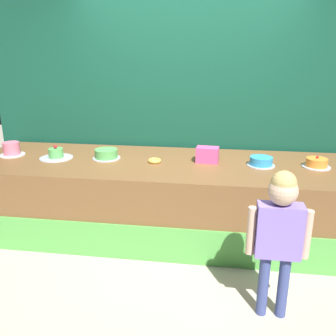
{
  "coord_description": "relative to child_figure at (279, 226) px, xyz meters",
  "views": [
    {
      "loc": [
        0.37,
        -2.81,
        1.81
      ],
      "look_at": [
        -0.1,
        0.37,
        0.79
      ],
      "focal_mm": 37.84,
      "sensor_mm": 36.0,
      "label": 1
    }
  ],
  "objects": [
    {
      "name": "curtain_backdrop",
      "position": [
        -0.8,
        1.9,
        0.77
      ],
      "size": [
        4.75,
        0.08,
        2.97
      ],
      "primitive_type": "cube",
      "color": "#144C38",
      "rests_on": "ground_plane"
    },
    {
      "name": "child_figure",
      "position": [
        0.0,
        0.0,
        0.0
      ],
      "size": [
        0.43,
        0.2,
        1.1
      ],
      "color": "#3F4C8C",
      "rests_on": "ground_plane"
    },
    {
      "name": "donut",
      "position": [
        -1.07,
        1.16,
        0.08
      ],
      "size": [
        0.13,
        0.13,
        0.04
      ],
      "primitive_type": "torus",
      "color": "#F2BF4C",
      "rests_on": "stage_platform"
    },
    {
      "name": "cake_far_left",
      "position": [
        -2.65,
        1.2,
        0.12
      ],
      "size": [
        0.27,
        0.27,
        0.15
      ],
      "color": "silver",
      "rests_on": "stage_platform"
    },
    {
      "name": "ground_plane",
      "position": [
        -0.8,
        0.57,
        -0.71
      ],
      "size": [
        12.0,
        12.0,
        0.0
      ],
      "primitive_type": "plane",
      "color": "#BCB29E"
    },
    {
      "name": "cake_center_right",
      "position": [
        -0.01,
        1.2,
        0.1
      ],
      "size": [
        0.27,
        0.27,
        0.09
      ],
      "color": "silver",
      "rests_on": "stage_platform"
    },
    {
      "name": "cake_center_left",
      "position": [
        -1.6,
        1.22,
        0.1
      ],
      "size": [
        0.29,
        0.29,
        0.1
      ],
      "color": "silver",
      "rests_on": "stage_platform"
    },
    {
      "name": "stage_platform",
      "position": [
        -0.8,
        1.18,
        -0.33
      ],
      "size": [
        4.36,
        1.25,
        0.77
      ],
      "color": "brown",
      "rests_on": "ground_plane"
    },
    {
      "name": "pink_box",
      "position": [
        -0.54,
        1.25,
        0.13
      ],
      "size": [
        0.23,
        0.16,
        0.16
      ],
      "primitive_type": "cube",
      "rotation": [
        0.0,
        0.0,
        -0.08
      ],
      "color": "#E84E93",
      "rests_on": "stage_platform"
    },
    {
      "name": "cake_right",
      "position": [
        0.52,
        1.23,
        0.1
      ],
      "size": [
        0.27,
        0.27,
        0.12
      ],
      "color": "silver",
      "rests_on": "stage_platform"
    },
    {
      "name": "cake_left",
      "position": [
        -2.13,
        1.16,
        0.1
      ],
      "size": [
        0.34,
        0.34,
        0.14
      ],
      "color": "silver",
      "rests_on": "stage_platform"
    }
  ]
}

